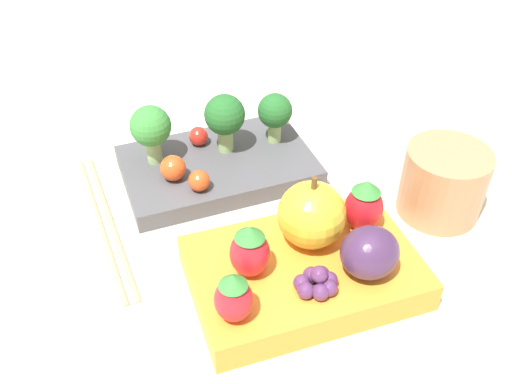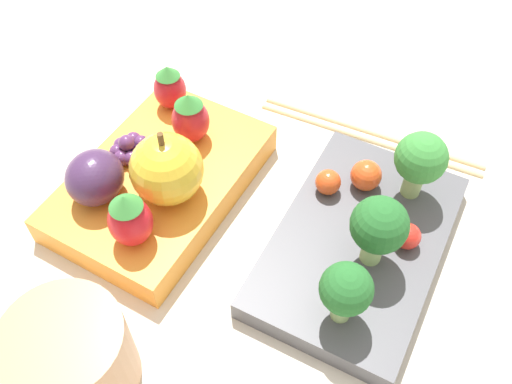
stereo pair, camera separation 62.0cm
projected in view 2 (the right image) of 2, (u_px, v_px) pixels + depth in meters
The scene contains 17 objects.
ground_plane at pixel (256, 220), 0.47m from camera, with size 4.00×4.00×0.00m, color beige.
bento_box_savoury at pixel (358, 244), 0.44m from camera, with size 0.19×0.13×0.02m.
bento_box_fruit at pixel (161, 182), 0.47m from camera, with size 0.18×0.12×0.03m.
broccoli_floret_0 at pixel (376, 232), 0.39m from camera, with size 0.04×0.04×0.06m.
broccoli_floret_1 at pixel (346, 290), 0.37m from camera, with size 0.04×0.04×0.05m.
broccoli_floret_2 at pixel (421, 160), 0.43m from camera, with size 0.04×0.04×0.06m.
cherry_tomato_0 at pixel (328, 182), 0.45m from camera, with size 0.02×0.02×0.02m.
cherry_tomato_1 at pixel (408, 236), 0.42m from camera, with size 0.02×0.02×0.02m.
cherry_tomato_2 at pixel (366, 175), 0.45m from camera, with size 0.03×0.03×0.03m.
apple at pixel (167, 169), 0.43m from camera, with size 0.06×0.06×0.07m.
strawberry_0 at pixel (170, 87), 0.49m from camera, with size 0.03×0.03×0.04m.
strawberry_1 at pixel (190, 118), 0.47m from camera, with size 0.03×0.03×0.05m.
strawberry_2 at pixel (130, 219), 0.40m from camera, with size 0.03×0.03×0.05m.
plum at pixel (95, 177), 0.43m from camera, with size 0.05×0.04×0.04m.
grape_cluster at pixel (128, 150), 0.47m from camera, with size 0.03×0.03×0.02m.
drinking_cup at pixel (72, 358), 0.36m from camera, with size 0.08×0.08×0.07m.
chopsticks_pair at pixel (369, 134), 0.52m from camera, with size 0.03×0.21×0.01m.
Camera 2 is at (0.24, 0.13, 0.38)m, focal length 40.00 mm.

